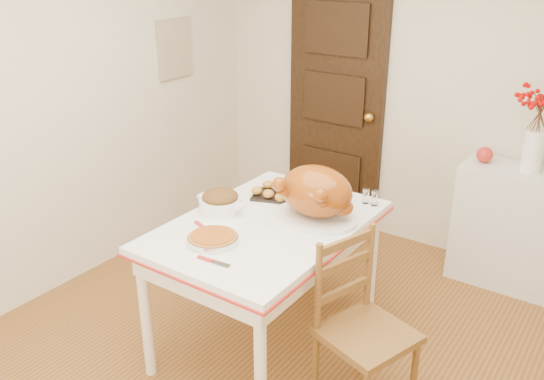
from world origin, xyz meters
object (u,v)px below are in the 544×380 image
Objects in this scene: turkey_platter at (316,194)px; pumpkin_pie at (213,237)px; chair_oak at (367,331)px; kitchen_table at (267,285)px; sideboard at (520,229)px.

pumpkin_pie is at bearing -121.36° from turkey_platter.
turkey_platter is at bearing 74.77° from chair_oak.
pumpkin_pie reaches higher than kitchen_table.
chair_oak is at bearing -35.95° from turkey_platter.
sideboard is at bearing 55.29° from turkey_platter.
pumpkin_pie is (-0.80, -0.21, 0.37)m from chair_oak.
turkey_platter is (-0.51, 0.33, 0.50)m from chair_oak.
sideboard is 0.92× the size of chair_oak.
chair_oak is at bearing 14.67° from pumpkin_pie.
turkey_platter is 0.63m from pumpkin_pie.
chair_oak reaches higher than sideboard.
kitchen_table is 5.10× the size of pumpkin_pie.
turkey_platter reaches higher than kitchen_table.
chair_oak is at bearing -101.33° from sideboard.
sideboard is 1.69m from turkey_platter.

